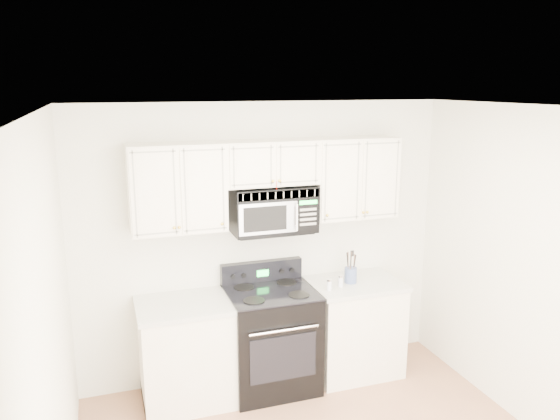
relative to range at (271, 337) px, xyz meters
name	(u,v)px	position (x,y,z in m)	size (l,w,h in m)	color
room	(344,315)	(0.05, -1.42, 0.82)	(3.51, 3.51, 2.61)	#A16E4C
base_cabinet_left	(189,355)	(-0.75, 0.02, -0.06)	(0.86, 0.65, 0.92)	white
base_cabinet_right	(354,330)	(0.85, 0.02, -0.06)	(0.86, 0.65, 0.92)	white
range	(271,337)	(0.00, 0.00, 0.00)	(0.78, 0.71, 1.13)	black
upper_cabinets	(270,178)	(0.05, 0.16, 1.45)	(2.44, 0.37, 0.75)	white
microwave	(273,209)	(0.07, 0.14, 1.17)	(0.75, 0.42, 0.41)	black
utensil_crock	(351,274)	(0.79, 0.01, 0.52)	(0.12, 0.12, 0.31)	#505C8F
shaker_salt	(329,285)	(0.52, -0.12, 0.49)	(0.05, 0.05, 0.11)	silver
shaker_pepper	(341,281)	(0.66, -0.06, 0.49)	(0.05, 0.05, 0.11)	silver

